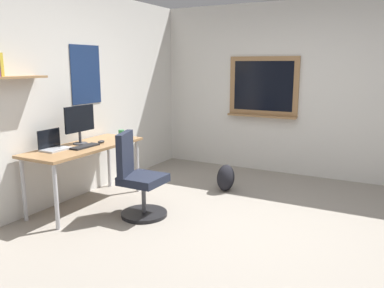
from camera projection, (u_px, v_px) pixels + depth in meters
The scene contains 11 objects.
ground_plane at pixel (253, 234), 3.94m from camera, with size 5.20×5.20×0.00m, color gray.
wall_back at pixel (67, 96), 4.81m from camera, with size 5.00×0.30×2.60m.
wall_right at pixel (310, 90), 5.80m from camera, with size 0.22×5.00×2.60m.
desk at pixel (85, 152), 4.64m from camera, with size 1.52×0.60×0.74m.
office_chair at pixel (138, 181), 4.35m from camera, with size 0.53×0.55×0.95m.
laptop at pixel (53, 145), 4.39m from camera, with size 0.31×0.21×0.23m.
monitor_primary at pixel (80, 122), 4.65m from camera, with size 0.46×0.17×0.46m.
keyboard at pixel (85, 146), 4.52m from camera, with size 0.37×0.13×0.02m, color black.
computer_mouse at pixel (101, 142), 4.76m from camera, with size 0.10×0.06×0.03m, color #262628.
coffee_mug at pixel (121, 133), 5.18m from camera, with size 0.08×0.08×0.09m, color #338C4C.
backpack at pixel (226, 178), 5.26m from camera, with size 0.32×0.22×0.36m, color black.
Camera 1 is at (-3.53, -1.19, 1.68)m, focal length 36.54 mm.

